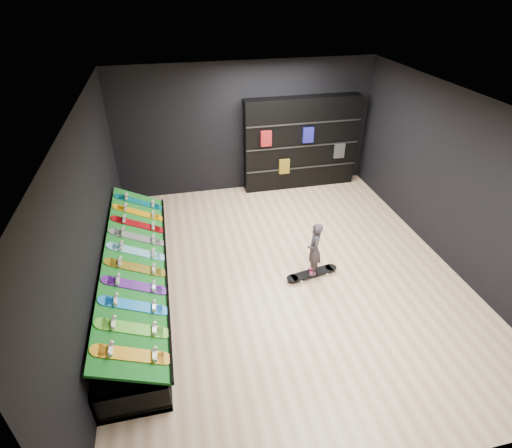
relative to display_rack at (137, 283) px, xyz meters
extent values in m
cube|color=beige|center=(2.55, 0.00, -0.25)|extent=(6.00, 7.00, 0.01)
cube|color=white|center=(2.55, 0.00, 2.75)|extent=(6.00, 7.00, 0.01)
cube|color=black|center=(2.55, 3.50, 1.25)|extent=(6.00, 0.02, 3.00)
cube|color=black|center=(2.55, -3.50, 1.25)|extent=(6.00, 0.02, 3.00)
cube|color=black|center=(-0.45, 0.00, 1.25)|extent=(0.02, 7.00, 3.00)
cube|color=black|center=(5.55, 0.00, 1.25)|extent=(0.02, 7.00, 3.00)
cube|color=#0E5D17|center=(0.05, 0.00, 0.46)|extent=(0.92, 4.50, 0.46)
cube|color=black|center=(3.85, 3.32, 0.85)|extent=(2.75, 0.32, 2.20)
imported|color=black|center=(2.98, -0.18, 0.14)|extent=(0.22, 0.26, 0.60)
camera|label=1|loc=(0.81, -5.31, 4.35)|focal=28.00mm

